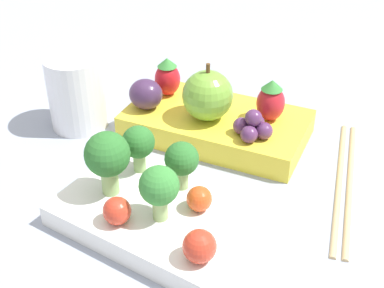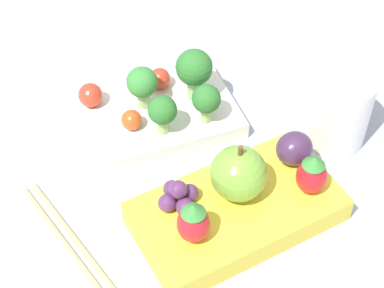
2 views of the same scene
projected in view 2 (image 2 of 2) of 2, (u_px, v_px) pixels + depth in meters
ground_plane at (196, 168)px, 0.66m from camera, size 4.00×4.00×0.00m
bento_box_savoury at (149, 118)px, 0.70m from camera, size 0.20×0.14×0.02m
bento_box_fruit at (241, 209)px, 0.61m from camera, size 0.20×0.11×0.03m
broccoli_floret_0 at (142, 84)px, 0.67m from camera, size 0.03×0.03×0.05m
broccoli_floret_1 at (194, 69)px, 0.68m from camera, size 0.04×0.04×0.06m
broccoli_floret_2 at (162, 111)px, 0.65m from camera, size 0.03×0.03×0.05m
broccoli_floret_3 at (206, 100)px, 0.66m from camera, size 0.03×0.03×0.05m
cherry_tomato_0 at (90, 95)px, 0.69m from camera, size 0.03×0.03×0.03m
cherry_tomato_1 at (132, 120)px, 0.67m from camera, size 0.02×0.02×0.02m
cherry_tomato_2 at (160, 79)px, 0.71m from camera, size 0.02×0.02×0.02m
apple at (239, 174)px, 0.59m from camera, size 0.05×0.05×0.06m
strawberry_0 at (193, 222)px, 0.56m from camera, size 0.03×0.03×0.05m
strawberry_1 at (312, 174)px, 0.59m from camera, size 0.03×0.03×0.04m
plum at (294, 148)px, 0.62m from camera, size 0.04×0.03×0.03m
grape_cluster at (178, 196)px, 0.59m from camera, size 0.04×0.04×0.03m
drinking_cup at (340, 110)px, 0.66m from camera, size 0.06×0.06×0.08m
chopsticks_pair at (83, 258)px, 0.59m from camera, size 0.04×0.21×0.01m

